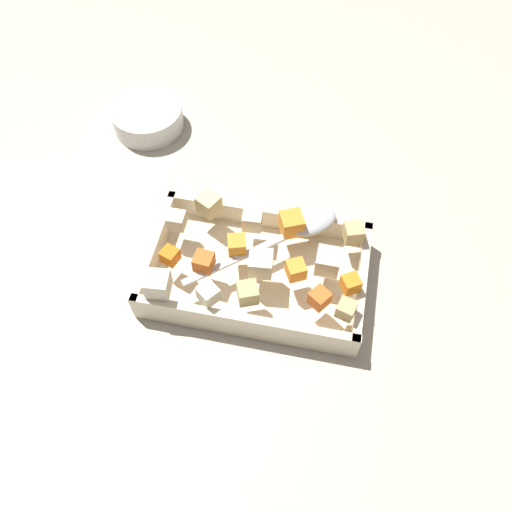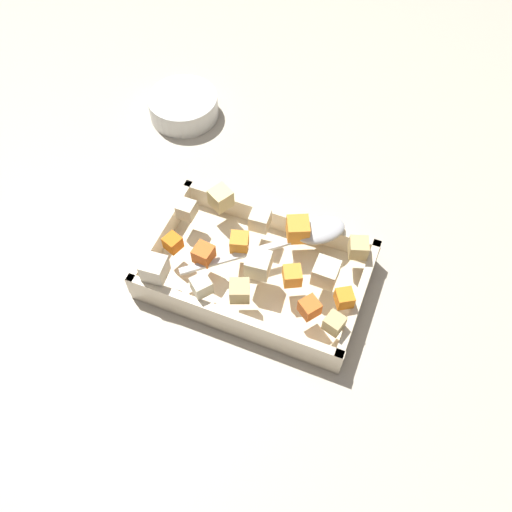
{
  "view_description": "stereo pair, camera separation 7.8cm",
  "coord_description": "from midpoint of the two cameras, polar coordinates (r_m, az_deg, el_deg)",
  "views": [
    {
      "loc": [
        0.08,
        -0.44,
        0.72
      ],
      "look_at": [
        -0.0,
        -0.02,
        0.06
      ],
      "focal_mm": 38.13,
      "sensor_mm": 36.0,
      "label": 1
    },
    {
      "loc": [
        0.16,
        -0.41,
        0.72
      ],
      "look_at": [
        -0.0,
        -0.02,
        0.06
      ],
      "focal_mm": 38.13,
      "sensor_mm": 36.0,
      "label": 2
    }
  ],
  "objects": [
    {
      "name": "potato_chunk_corner_nw",
      "position": [
        0.74,
        1.24,
        -3.91
      ],
      "size": [
        0.04,
        0.04,
        0.03
      ],
      "primitive_type": "cube",
      "rotation": [
        0.0,
        0.0,
        0.38
      ],
      "color": "tan",
      "rests_on": "baking_dish"
    },
    {
      "name": "potato_chunk_far_left",
      "position": [
        0.81,
        3.17,
        3.61
      ],
      "size": [
        0.03,
        0.03,
        0.03
      ],
      "primitive_type": "cube",
      "rotation": [
        0.0,
        0.0,
        4.78
      ],
      "color": "beige",
      "rests_on": "baking_dish"
    },
    {
      "name": "carrot_chunk_center",
      "position": [
        0.78,
        -2.68,
        0.0
      ],
      "size": [
        0.03,
        0.03,
        0.03
      ],
      "primitive_type": "cube",
      "rotation": [
        0.0,
        0.0,
        4.62
      ],
      "color": "orange",
      "rests_on": "baking_dish"
    },
    {
      "name": "ground_plane",
      "position": [
        0.84,
        3.19,
        -1.64
      ],
      "size": [
        4.0,
        4.0,
        0.0
      ],
      "primitive_type": "plane",
      "color": "#BCB29E"
    },
    {
      "name": "potato_chunk_near_right",
      "position": [
        0.74,
        11.24,
        -7.17
      ],
      "size": [
        0.03,
        0.03,
        0.02
      ],
      "primitive_type": "cube",
      "rotation": [
        0.0,
        0.0,
        2.86
      ],
      "color": "tan",
      "rests_on": "baking_dish"
    },
    {
      "name": "potato_chunk_heap_side",
      "position": [
        0.83,
        -4.63,
        4.69
      ],
      "size": [
        0.03,
        0.03,
        0.03
      ],
      "primitive_type": "cube",
      "rotation": [
        0.0,
        0.0,
        3.14
      ],
      "color": "beige",
      "rests_on": "baking_dish"
    },
    {
      "name": "potato_chunk_under_handle",
      "position": [
        0.76,
        3.16,
        -1.1
      ],
      "size": [
        0.04,
        0.04,
        0.03
      ],
      "primitive_type": "cube",
      "rotation": [
        0.0,
        0.0,
        4.82
      ],
      "color": "beige",
      "rests_on": "baking_dish"
    },
    {
      "name": "carrot_chunk_heap_top",
      "position": [
        0.8,
        7.18,
        2.59
      ],
      "size": [
        0.04,
        0.04,
        0.03
      ],
      "primitive_type": "cube",
      "rotation": [
        0.0,
        0.0,
        5.15
      ],
      "color": "orange",
      "rests_on": "baking_dish"
    },
    {
      "name": "potato_chunk_mid_left",
      "position": [
        0.84,
        -1.05,
        5.92
      ],
      "size": [
        0.04,
        0.04,
        0.03
      ],
      "primitive_type": "cube",
      "rotation": [
        0.0,
        0.0,
        5.78
      ],
      "color": "#E0CC89",
      "rests_on": "baking_dish"
    },
    {
      "name": "carrot_chunk_corner_ne",
      "position": [
        0.79,
        -5.97,
        1.18
      ],
      "size": [
        0.03,
        0.03,
        0.02
      ],
      "primitive_type": "cube",
      "rotation": [
        0.0,
        0.0,
        5.94
      ],
      "color": "orange",
      "rests_on": "baking_dish"
    },
    {
      "name": "carrot_chunk_rim_edge",
      "position": [
        0.74,
        8.65,
        -5.61
      ],
      "size": [
        0.03,
        0.03,
        0.02
      ],
      "primitive_type": "cube",
      "rotation": [
        0.0,
        0.0,
        0.94
      ],
      "color": "orange",
      "rests_on": "baking_dish"
    },
    {
      "name": "potato_chunk_back_center",
      "position": [
        0.75,
        -2.82,
        -3.36
      ],
      "size": [
        0.04,
        0.04,
        0.03
      ],
      "primitive_type": "cube",
      "rotation": [
        0.0,
        0.0,
        5.62
      ],
      "color": "beige",
      "rests_on": "baking_dish"
    },
    {
      "name": "potato_chunk_near_spoon",
      "position": [
        0.8,
        13.44,
        0.64
      ],
      "size": [
        0.03,
        0.03,
        0.03
      ],
      "primitive_type": "cube",
      "rotation": [
        0.0,
        0.0,
        3.47
      ],
      "color": "tan",
      "rests_on": "baking_dish"
    },
    {
      "name": "small_prep_bowl",
      "position": [
        1.05,
        -5.46,
        15.25
      ],
      "size": [
        0.13,
        0.13,
        0.04
      ],
      "primitive_type": "cylinder",
      "color": "silver",
      "rests_on": "ground_plane"
    },
    {
      "name": "parsnip_chunk_mid_right",
      "position": [
        0.77,
        -7.78,
        -1.54
      ],
      "size": [
        0.04,
        0.04,
        0.03
      ],
      "primitive_type": "cube",
      "rotation": [
        0.0,
        0.0,
        3.23
      ],
      "color": "silver",
      "rests_on": "baking_dish"
    },
    {
      "name": "potato_chunk_near_left",
      "position": [
        0.77,
        10.22,
        -1.95
      ],
      "size": [
        0.03,
        0.03,
        0.03
      ],
      "primitive_type": "cube",
      "rotation": [
        0.0,
        0.0,
        1.56
      ],
      "color": "beige",
      "rests_on": "baking_dish"
    },
    {
      "name": "serving_spoon",
      "position": [
        0.81,
        8.59,
        2.23
      ],
      "size": [
        0.21,
        0.19,
        0.02
      ],
      "rotation": [
        0.0,
        0.0,
        3.85
      ],
      "color": "silver",
      "rests_on": "baking_dish"
    },
    {
      "name": "baking_dish",
      "position": [
        0.82,
        2.72,
        -2.03
      ],
      "size": [
        0.32,
        0.2,
        0.05
      ],
      "color": "beige",
      "rests_on": "ground_plane"
    },
    {
      "name": "carrot_chunk_far_right",
      "position": [
        0.79,
        1.06,
        1.22
      ],
      "size": [
        0.03,
        0.03,
        0.03
      ],
      "primitive_type": "cube",
      "rotation": [
        0.0,
        0.0,
        1.85
      ],
      "color": "orange",
      "rests_on": "baking_dish"
    },
    {
      "name": "carrot_chunk_corner_se",
      "position": [
        0.76,
        12.18,
        -4.59
      ],
      "size": [
        0.03,
        0.03,
        0.02
      ],
      "primitive_type": "cube",
      "rotation": [
        0.0,
        0.0,
        3.7
      ],
      "color": "orange",
      "rests_on": "baking_dish"
    },
    {
      "name": "carrot_chunk_corner_sw",
      "position": [
        0.76,
        6.74,
        -2.31
      ],
      "size": [
        0.03,
        0.03,
        0.03
      ],
      "primitive_type": "cube",
      "rotation": [
        0.0,
        0.0,
        0.48
      ],
      "color": "orange",
      "rests_on": "baking_dish"
    }
  ]
}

